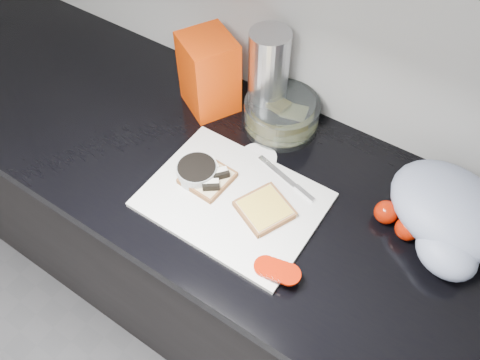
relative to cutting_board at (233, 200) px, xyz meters
name	(u,v)px	position (x,y,z in m)	size (l,w,h in m)	color
base_cabinet	(266,279)	(0.07, 0.08, -0.48)	(3.50, 0.60, 0.86)	black
countertop	(274,196)	(0.07, 0.08, -0.03)	(3.50, 0.64, 0.04)	black
cutting_board	(233,200)	(0.00, 0.00, 0.00)	(0.40, 0.30, 0.01)	silver
bread_left	(207,176)	(-0.08, 0.01, 0.02)	(0.12, 0.12, 0.03)	#C8B98D
bread_right	(265,209)	(0.08, 0.01, 0.01)	(0.15, 0.15, 0.02)	#C8B98D
tomato_slices	(277,270)	(0.18, -0.11, 0.02)	(0.11, 0.07, 0.02)	#9B1703
knife	(293,184)	(0.10, 0.11, 0.01)	(0.18, 0.06, 0.01)	silver
seed_tub	(197,172)	(-0.11, 0.01, 0.02)	(0.10, 0.10, 0.05)	#A3A9A8
tub_lid	(258,158)	(-0.02, 0.15, 0.00)	(0.10, 0.10, 0.01)	white
glass_bowl	(281,115)	(-0.03, 0.28, 0.03)	(0.20, 0.20, 0.08)	silver
bread_bag	(209,73)	(-0.24, 0.24, 0.10)	(0.13, 0.12, 0.21)	#F92204
steel_canister	(268,75)	(-0.10, 0.31, 0.12)	(0.10, 0.10, 0.25)	#B6B7BB
grocery_bag	(449,215)	(0.43, 0.20, 0.05)	(0.34, 0.33, 0.12)	#98A4BB
whole_tomatoes	(397,220)	(0.34, 0.14, 0.02)	(0.11, 0.07, 0.05)	#9B1703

